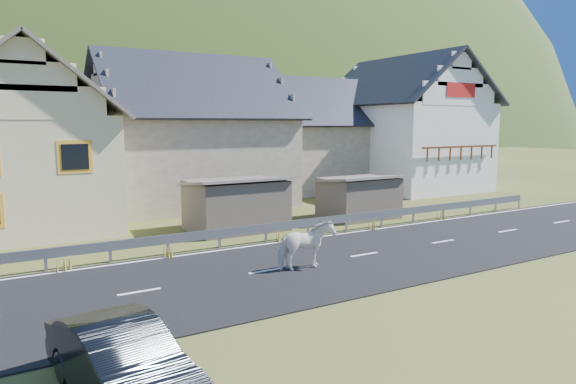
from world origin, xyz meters
TOP-DOWN VIEW (x-y plane):
  - ground at (0.00, 0.00)m, footprint 160.00×160.00m
  - road at (0.00, 0.00)m, footprint 60.00×7.00m
  - lane_markings at (0.00, 0.00)m, footprint 60.00×6.60m
  - guardrail at (-0.00, 3.68)m, footprint 28.10×0.09m
  - shed_left at (-2.00, 6.50)m, footprint 4.30×3.30m
  - shed_right at (4.50, 6.00)m, footprint 3.80×2.90m
  - house_cream at (-10.00, 12.00)m, footprint 7.80×9.80m
  - house_stone_a at (-1.00, 15.00)m, footprint 10.80×9.80m
  - house_stone_b at (9.00, 17.00)m, footprint 9.80×8.80m
  - house_white at (15.00, 14.00)m, footprint 8.80×10.80m
  - mountain at (5.00, 180.00)m, footprint 440.00×280.00m
  - horse at (-2.80, -0.47)m, footprint 0.87×1.87m
  - car at (-9.68, -5.39)m, footprint 2.07×4.22m

SIDE VIEW (x-z plane):
  - mountain at x=5.00m, z-range -150.00..110.00m
  - ground at x=0.00m, z-range 0.00..0.00m
  - road at x=0.00m, z-range 0.00..0.04m
  - lane_markings at x=0.00m, z-range 0.04..0.05m
  - guardrail at x=0.00m, z-range 0.19..0.94m
  - car at x=-9.68m, z-range 0.00..1.33m
  - horse at x=-2.80m, z-range 0.04..1.61m
  - shed_right at x=4.50m, z-range -0.10..2.10m
  - shed_left at x=-2.00m, z-range -0.10..2.30m
  - house_stone_b at x=9.00m, z-range 0.19..8.29m
  - house_cream at x=-10.00m, z-range 0.21..8.51m
  - house_stone_a at x=-1.00m, z-range 0.18..9.08m
  - house_white at x=15.00m, z-range 0.21..9.91m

